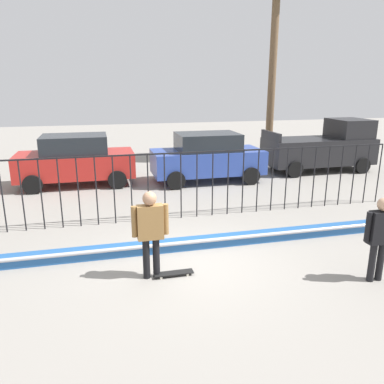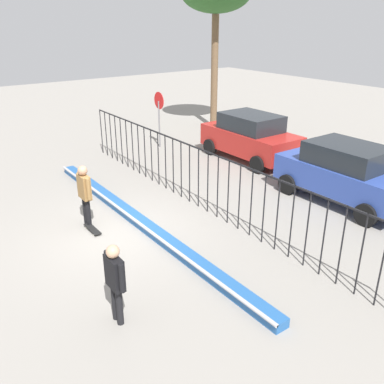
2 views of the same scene
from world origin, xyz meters
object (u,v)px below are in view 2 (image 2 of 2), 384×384
at_px(skateboard, 92,229).
at_px(parked_car_blue, 345,173).
at_px(parked_car_red, 250,136).
at_px(camera_operator, 115,277).
at_px(stop_sign, 159,112).
at_px(skateboarder, 85,190).

distance_m(skateboard, parked_car_blue, 7.96).
bearing_deg(parked_car_red, camera_operator, -53.67).
xyz_separation_m(skateboard, camera_operator, (3.81, -1.12, 0.96)).
distance_m(camera_operator, stop_sign, 12.01).
height_order(parked_car_blue, stop_sign, stop_sign).
bearing_deg(skateboard, parked_car_red, 126.65).
height_order(camera_operator, stop_sign, stop_sign).
bearing_deg(camera_operator, skateboarder, 27.22).
height_order(skateboard, parked_car_blue, parked_car_blue).
distance_m(skateboard, parked_car_red, 8.35).
xyz_separation_m(parked_car_red, parked_car_blue, (4.99, -0.62, 0.00)).
xyz_separation_m(parked_car_red, stop_sign, (-3.73, -2.09, 0.64)).
relative_size(skateboard, parked_car_blue, 0.19).
height_order(skateboarder, skateboard, skateboarder).
relative_size(camera_operator, parked_car_red, 0.40).
distance_m(skateboarder, camera_operator, 4.41).
bearing_deg(camera_operator, skateboard, 26.29).
height_order(skateboarder, camera_operator, skateboarder).
xyz_separation_m(camera_operator, parked_car_blue, (-0.99, 8.51, -0.05)).
bearing_deg(parked_car_blue, stop_sign, -174.70).
bearing_deg(stop_sign, parked_car_blue, 9.56).
height_order(skateboarder, stop_sign, stop_sign).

